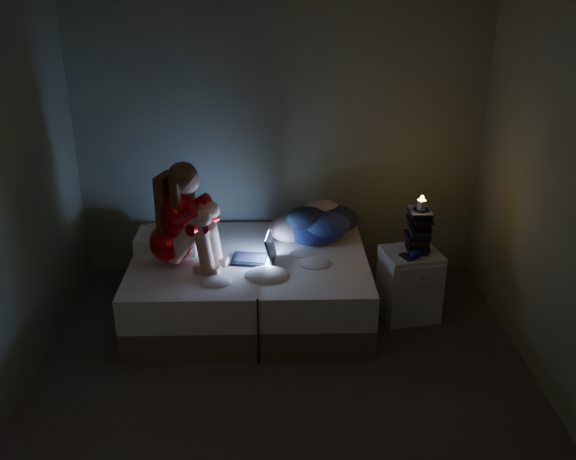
{
  "coord_description": "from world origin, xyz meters",
  "views": [
    {
      "loc": [
        -0.07,
        -3.58,
        2.82
      ],
      "look_at": [
        0.05,
        1.0,
        0.8
      ],
      "focal_mm": 39.91,
      "sensor_mm": 36.0,
      "label": 1
    }
  ],
  "objects_px": {
    "bed": "(250,285)",
    "candle": "(421,206)",
    "laptop": "(252,247)",
    "woman": "(169,213)",
    "phone": "(404,256)",
    "nightstand": "(409,284)"
  },
  "relations": [
    {
      "from": "bed",
      "to": "candle",
      "type": "bearing_deg",
      "value": -2.14
    },
    {
      "from": "laptop",
      "to": "woman",
      "type": "bearing_deg",
      "value": -169.15
    },
    {
      "from": "woman",
      "to": "phone",
      "type": "relative_size",
      "value": 6.13
    },
    {
      "from": "nightstand",
      "to": "phone",
      "type": "relative_size",
      "value": 4.18
    },
    {
      "from": "candle",
      "to": "bed",
      "type": "bearing_deg",
      "value": 177.86
    },
    {
      "from": "laptop",
      "to": "candle",
      "type": "relative_size",
      "value": 4.3
    },
    {
      "from": "laptop",
      "to": "phone",
      "type": "distance_m",
      "value": 1.21
    },
    {
      "from": "bed",
      "to": "nightstand",
      "type": "bearing_deg",
      "value": -3.37
    },
    {
      "from": "candle",
      "to": "phone",
      "type": "relative_size",
      "value": 0.57
    },
    {
      "from": "bed",
      "to": "phone",
      "type": "distance_m",
      "value": 1.28
    },
    {
      "from": "woman",
      "to": "candle",
      "type": "relative_size",
      "value": 10.73
    },
    {
      "from": "bed",
      "to": "woman",
      "type": "bearing_deg",
      "value": -170.02
    },
    {
      "from": "woman",
      "to": "candle",
      "type": "height_order",
      "value": "woman"
    },
    {
      "from": "woman",
      "to": "bed",
      "type": "bearing_deg",
      "value": 27.93
    },
    {
      "from": "laptop",
      "to": "nightstand",
      "type": "height_order",
      "value": "laptop"
    },
    {
      "from": "woman",
      "to": "nightstand",
      "type": "height_order",
      "value": "woman"
    },
    {
      "from": "laptop",
      "to": "candle",
      "type": "height_order",
      "value": "candle"
    },
    {
      "from": "phone",
      "to": "nightstand",
      "type": "bearing_deg",
      "value": 34.47
    },
    {
      "from": "woman",
      "to": "nightstand",
      "type": "xyz_separation_m",
      "value": [
        1.91,
        0.03,
        -0.66
      ]
    },
    {
      "from": "laptop",
      "to": "nightstand",
      "type": "relative_size",
      "value": 0.59
    },
    {
      "from": "woman",
      "to": "nightstand",
      "type": "relative_size",
      "value": 1.47
    },
    {
      "from": "bed",
      "to": "nightstand",
      "type": "xyz_separation_m",
      "value": [
        1.31,
        -0.08,
        0.03
      ]
    }
  ]
}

